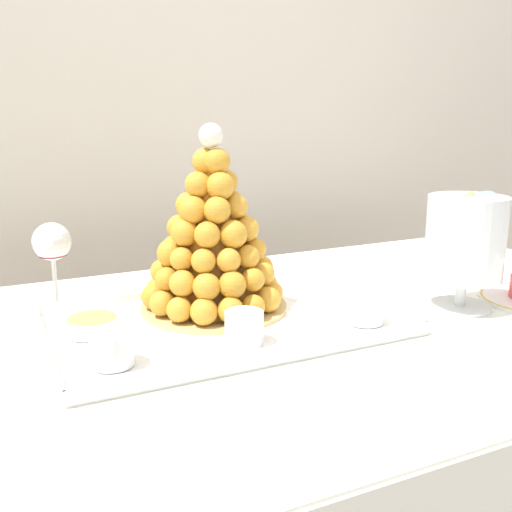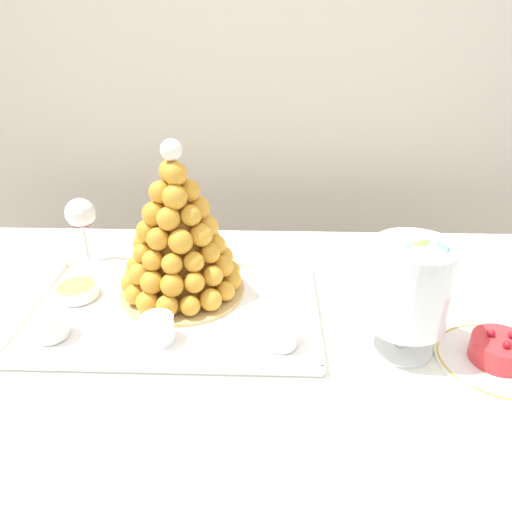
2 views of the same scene
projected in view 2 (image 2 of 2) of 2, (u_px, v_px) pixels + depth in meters
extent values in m
cube|color=silver|center=(263.00, 42.00, 1.47)|extent=(4.80, 0.10, 2.50)
cylinder|color=brown|center=(47.00, 359.00, 1.48)|extent=(0.04, 0.04, 0.76)
cylinder|color=brown|center=(474.00, 367.00, 1.44)|extent=(0.04, 0.04, 0.76)
cube|color=brown|center=(254.00, 329.00, 0.97)|extent=(1.43, 0.83, 0.02)
cube|color=white|center=(254.00, 324.00, 0.96)|extent=(1.49, 0.89, 0.00)
cube|color=white|center=(259.00, 280.00, 1.43)|extent=(1.49, 0.01, 0.31)
cube|color=white|center=(172.00, 313.00, 0.99)|extent=(0.59, 0.36, 0.01)
cube|color=white|center=(152.00, 367.00, 0.82)|extent=(0.59, 0.01, 0.02)
cube|color=white|center=(186.00, 265.00, 1.14)|extent=(0.59, 0.01, 0.02)
cube|color=white|center=(31.00, 305.00, 0.99)|extent=(0.01, 0.36, 0.02)
cube|color=white|center=(315.00, 310.00, 0.97)|extent=(0.01, 0.36, 0.02)
cylinder|color=white|center=(172.00, 311.00, 0.99)|extent=(0.34, 0.34, 0.00)
cylinder|color=tan|center=(183.00, 290.00, 1.05)|extent=(0.27, 0.27, 0.01)
cone|color=#BA7B25|center=(178.00, 230.00, 0.98)|extent=(0.18, 0.18, 0.28)
sphere|color=gold|center=(231.00, 280.00, 1.03)|extent=(0.05, 0.05, 0.05)
sphere|color=gold|center=(229.00, 271.00, 1.07)|extent=(0.05, 0.05, 0.05)
sphere|color=gold|center=(219.00, 262.00, 1.10)|extent=(0.05, 0.05, 0.05)
sphere|color=gold|center=(203.00, 258.00, 1.13)|extent=(0.05, 0.05, 0.05)
sphere|color=gold|center=(185.00, 257.00, 1.13)|extent=(0.04, 0.04, 0.04)
sphere|color=gold|center=(166.00, 260.00, 1.12)|extent=(0.05, 0.05, 0.05)
sphere|color=gold|center=(149.00, 265.00, 1.09)|extent=(0.04, 0.04, 0.04)
sphere|color=gold|center=(137.00, 273.00, 1.06)|extent=(0.05, 0.05, 0.05)
sphere|color=gold|center=(131.00, 283.00, 1.02)|extent=(0.04, 0.04, 0.04)
sphere|color=gold|center=(135.00, 294.00, 0.98)|extent=(0.04, 0.04, 0.04)
sphere|color=gold|center=(147.00, 302.00, 0.96)|extent=(0.05, 0.05, 0.05)
sphere|color=gold|center=(167.00, 306.00, 0.94)|extent=(0.05, 0.05, 0.05)
sphere|color=gold|center=(190.00, 306.00, 0.95)|extent=(0.04, 0.04, 0.04)
sphere|color=gold|center=(211.00, 300.00, 0.96)|extent=(0.05, 0.05, 0.05)
sphere|color=gold|center=(225.00, 291.00, 1.00)|extent=(0.04, 0.04, 0.04)
sphere|color=gold|center=(222.00, 257.00, 1.04)|extent=(0.05, 0.05, 0.05)
sphere|color=gold|center=(213.00, 249.00, 1.08)|extent=(0.05, 0.05, 0.05)
sphere|color=gold|center=(197.00, 244.00, 1.10)|extent=(0.05, 0.05, 0.05)
sphere|color=gold|center=(178.00, 244.00, 1.10)|extent=(0.05, 0.05, 0.05)
sphere|color=gold|center=(160.00, 249.00, 1.08)|extent=(0.05, 0.05, 0.05)
sphere|color=gold|center=(145.00, 254.00, 1.05)|extent=(0.05, 0.05, 0.05)
sphere|color=gold|center=(137.00, 265.00, 1.01)|extent=(0.04, 0.04, 0.04)
sphere|color=gold|center=(139.00, 274.00, 0.97)|extent=(0.05, 0.05, 0.05)
sphere|color=gold|center=(152.00, 282.00, 0.95)|extent=(0.05, 0.05, 0.05)
sphere|color=gold|center=(172.00, 285.00, 0.94)|extent=(0.05, 0.05, 0.05)
sphere|color=gold|center=(194.00, 282.00, 0.94)|extent=(0.04, 0.04, 0.04)
sphere|color=gold|center=(213.00, 276.00, 0.97)|extent=(0.04, 0.04, 0.04)
sphere|color=gold|center=(222.00, 266.00, 1.01)|extent=(0.05, 0.05, 0.05)
sphere|color=gold|center=(210.00, 238.00, 1.04)|extent=(0.05, 0.05, 0.05)
sphere|color=gold|center=(195.00, 233.00, 1.06)|extent=(0.04, 0.04, 0.04)
sphere|color=gold|center=(176.00, 231.00, 1.06)|extent=(0.05, 0.05, 0.05)
sphere|color=gold|center=(157.00, 236.00, 1.05)|extent=(0.05, 0.05, 0.05)
sphere|color=gold|center=(145.00, 243.00, 1.01)|extent=(0.05, 0.05, 0.05)
sphere|color=gold|center=(143.00, 253.00, 0.98)|extent=(0.04, 0.04, 0.04)
sphere|color=gold|center=(153.00, 260.00, 0.95)|extent=(0.04, 0.04, 0.04)
sphere|color=gold|center=(172.00, 264.00, 0.93)|extent=(0.04, 0.04, 0.04)
sphere|color=gold|center=(194.00, 262.00, 0.94)|extent=(0.04, 0.04, 0.04)
sphere|color=gold|center=(210.00, 253.00, 0.97)|extent=(0.04, 0.04, 0.04)
sphere|color=gold|center=(215.00, 245.00, 1.01)|extent=(0.04, 0.04, 0.04)
sphere|color=gold|center=(196.00, 219.00, 1.03)|extent=(0.05, 0.05, 0.05)
sphere|color=gold|center=(175.00, 218.00, 1.03)|extent=(0.04, 0.04, 0.04)
sphere|color=gold|center=(156.00, 222.00, 1.01)|extent=(0.05, 0.05, 0.05)
sphere|color=gold|center=(148.00, 231.00, 0.97)|extent=(0.05, 0.05, 0.05)
sphere|color=gold|center=(158.00, 239.00, 0.94)|extent=(0.05, 0.05, 0.05)
sphere|color=gold|center=(181.00, 242.00, 0.93)|extent=(0.05, 0.05, 0.05)
sphere|color=gold|center=(201.00, 235.00, 0.95)|extent=(0.05, 0.05, 0.05)
sphere|color=gold|center=(207.00, 227.00, 0.99)|extent=(0.05, 0.05, 0.05)
sphere|color=gold|center=(184.00, 203.00, 1.00)|extent=(0.05, 0.05, 0.05)
sphere|color=gold|center=(162.00, 205.00, 0.99)|extent=(0.05, 0.05, 0.05)
sphere|color=gold|center=(154.00, 214.00, 0.95)|extent=(0.05, 0.05, 0.05)
sphere|color=gold|center=(168.00, 219.00, 0.92)|extent=(0.05, 0.05, 0.05)
sphere|color=gold|center=(191.00, 215.00, 0.94)|extent=(0.04, 0.04, 0.04)
sphere|color=gold|center=(198.00, 208.00, 0.98)|extent=(0.05, 0.05, 0.05)
sphere|color=gold|center=(175.00, 187.00, 0.97)|extent=(0.05, 0.05, 0.05)
sphere|color=gold|center=(160.00, 192.00, 0.94)|extent=(0.05, 0.05, 0.05)
sphere|color=gold|center=(175.00, 197.00, 0.92)|extent=(0.05, 0.05, 0.05)
sphere|color=gold|center=(189.00, 191.00, 0.95)|extent=(0.05, 0.05, 0.05)
sphere|color=gold|center=(171.00, 171.00, 0.94)|extent=(0.05, 0.05, 0.05)
sphere|color=gold|center=(175.00, 174.00, 0.92)|extent=(0.05, 0.05, 0.05)
sphere|color=white|center=(171.00, 150.00, 0.91)|extent=(0.04, 0.04, 0.04)
cylinder|color=silver|center=(50.00, 325.00, 0.90)|extent=(0.06, 0.06, 0.05)
cylinder|color=brown|center=(51.00, 331.00, 0.91)|extent=(0.06, 0.06, 0.02)
cylinder|color=#8C603D|center=(50.00, 323.00, 0.90)|extent=(0.06, 0.06, 0.01)
sphere|color=brown|center=(44.00, 319.00, 0.89)|extent=(0.02, 0.02, 0.02)
cylinder|color=silver|center=(158.00, 329.00, 0.89)|extent=(0.06, 0.06, 0.05)
cylinder|color=brown|center=(158.00, 335.00, 0.89)|extent=(0.06, 0.06, 0.02)
cylinder|color=#8C603D|center=(158.00, 327.00, 0.88)|extent=(0.06, 0.06, 0.02)
sphere|color=brown|center=(160.00, 325.00, 0.87)|extent=(0.02, 0.02, 0.02)
cylinder|color=silver|center=(281.00, 331.00, 0.88)|extent=(0.06, 0.06, 0.06)
cylinder|color=brown|center=(281.00, 338.00, 0.88)|extent=(0.06, 0.06, 0.02)
cylinder|color=#8C603D|center=(281.00, 329.00, 0.87)|extent=(0.06, 0.06, 0.02)
sphere|color=brown|center=(279.00, 326.00, 0.86)|extent=(0.02, 0.02, 0.02)
cylinder|color=white|center=(77.00, 291.00, 1.03)|extent=(0.09, 0.09, 0.03)
cylinder|color=#F2CC59|center=(76.00, 287.00, 1.03)|extent=(0.08, 0.08, 0.00)
cylinder|color=white|center=(400.00, 347.00, 0.89)|extent=(0.12, 0.12, 0.01)
cylinder|color=white|center=(402.00, 334.00, 0.88)|extent=(0.02, 0.02, 0.05)
cylinder|color=white|center=(410.00, 285.00, 0.83)|extent=(0.14, 0.14, 0.15)
cylinder|color=brown|center=(417.00, 312.00, 0.86)|extent=(0.05, 0.05, 0.02)
cylinder|color=#9ED860|center=(396.00, 304.00, 0.88)|extent=(0.05, 0.05, 0.05)
cylinder|color=yellow|center=(394.00, 312.00, 0.86)|extent=(0.06, 0.05, 0.04)
cylinder|color=#9ED860|center=(410.00, 319.00, 0.84)|extent=(0.07, 0.05, 0.07)
cylinder|color=yellow|center=(422.00, 300.00, 0.85)|extent=(0.06, 0.06, 0.05)
cylinder|color=#72B2E0|center=(386.00, 296.00, 0.86)|extent=(0.07, 0.05, 0.07)
cylinder|color=#D199D8|center=(417.00, 313.00, 0.82)|extent=(0.05, 0.05, 0.05)
cylinder|color=brown|center=(409.00, 286.00, 0.85)|extent=(0.06, 0.06, 0.02)
cylinder|color=brown|center=(389.00, 291.00, 0.83)|extent=(0.07, 0.06, 0.06)
cylinder|color=yellow|center=(423.00, 297.00, 0.82)|extent=(0.06, 0.06, 0.05)
cylinder|color=#D199D8|center=(406.00, 274.00, 0.84)|extent=(0.07, 0.06, 0.07)
cylinder|color=yellow|center=(394.00, 285.00, 0.81)|extent=(0.05, 0.05, 0.05)
cylinder|color=#F9A54C|center=(426.00, 290.00, 0.79)|extent=(0.06, 0.05, 0.05)
cylinder|color=brown|center=(425.00, 277.00, 0.83)|extent=(0.06, 0.05, 0.05)
cylinder|color=brown|center=(401.00, 264.00, 0.82)|extent=(0.06, 0.06, 0.04)
cylinder|color=#E54C47|center=(413.00, 275.00, 0.79)|extent=(0.06, 0.05, 0.06)
cylinder|color=yellow|center=(424.00, 265.00, 0.82)|extent=(0.07, 0.06, 0.06)
cylinder|color=#72B2E0|center=(404.00, 253.00, 0.81)|extent=(0.05, 0.05, 0.04)
cylinder|color=#72B2E0|center=(417.00, 259.00, 0.79)|extent=(0.06, 0.05, 0.05)
cylinder|color=#72B2E0|center=(435.00, 258.00, 0.79)|extent=(0.06, 0.06, 0.06)
cylinder|color=#9ED860|center=(416.00, 251.00, 0.81)|extent=(0.07, 0.05, 0.07)
cylinder|color=white|center=(497.00, 360.00, 0.85)|extent=(0.21, 0.21, 0.01)
torus|color=gold|center=(497.00, 359.00, 0.85)|extent=(0.21, 0.21, 0.00)
cylinder|color=red|center=(500.00, 350.00, 0.84)|extent=(0.10, 0.10, 0.04)
sphere|color=#A51923|center=(512.00, 335.00, 0.84)|extent=(0.01, 0.01, 0.01)
sphere|color=#A51923|center=(491.00, 333.00, 0.84)|extent=(0.01, 0.01, 0.01)
sphere|color=#A51923|center=(507.00, 345.00, 0.81)|extent=(0.01, 0.01, 0.01)
cylinder|color=silver|center=(89.00, 261.00, 1.19)|extent=(0.06, 0.06, 0.00)
cylinder|color=silver|center=(86.00, 243.00, 1.17)|extent=(0.01, 0.01, 0.09)
sphere|color=silver|center=(80.00, 213.00, 1.13)|extent=(0.07, 0.07, 0.07)
cylinder|color=maroon|center=(81.00, 217.00, 1.14)|extent=(0.05, 0.05, 0.03)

